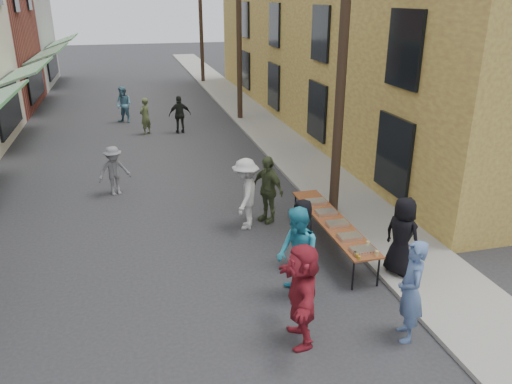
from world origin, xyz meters
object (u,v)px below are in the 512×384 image
guest_front_c (297,255)px  utility_pole_far (201,16)px  serving_table (332,222)px  guest_front_a (302,234)px  server (402,236)px  utility_pole_near (343,51)px  utility_pole_mid (239,25)px  catering_tray_sausage (363,250)px

guest_front_c → utility_pole_far: bearing=170.7°
serving_table → guest_front_a: size_ratio=2.44×
serving_table → server: bearing=-59.9°
guest_front_a → server: bearing=51.3°
utility_pole_far → guest_front_a: size_ratio=5.48×
serving_table → guest_front_a: guest_front_a is taller
serving_table → guest_front_c: (-1.53, -1.85, 0.28)m
server → serving_table: bearing=5.7°
utility_pole_far → guest_front_c: utility_pole_far is taller
serving_table → guest_front_a: (-1.00, -0.66, 0.11)m
utility_pole_near → serving_table: (-0.88, -1.97, -3.79)m
utility_pole_mid → catering_tray_sausage: (-0.88, -15.62, -3.71)m
utility_pole_far → serving_table: (-0.88, -25.97, -3.79)m
utility_pole_mid → server: bearing=-89.8°
utility_pole_mid → serving_table: 14.50m
utility_pole_mid → serving_table: utility_pole_mid is taller
utility_pole_near → serving_table: 4.36m
utility_pole_mid → server: size_ratio=5.10×
utility_pole_mid → guest_front_a: 15.20m
serving_table → guest_front_c: 2.42m
utility_pole_mid → serving_table: (-0.88, -13.97, -3.79)m
serving_table → server: size_ratio=2.27×
utility_pole_near → utility_pole_far: (0.00, 24.00, 0.00)m
utility_pole_mid → guest_front_c: size_ratio=4.54×
utility_pole_mid → guest_front_a: size_ratio=5.48×
server → catering_tray_sausage: bearing=68.1°
catering_tray_sausage → serving_table: bearing=90.0°
serving_table → guest_front_a: bearing=-146.7°
catering_tray_sausage → guest_front_c: (-1.53, -0.20, 0.20)m
guest_front_c → utility_pole_mid: bearing=167.0°
utility_pole_near → server: size_ratio=5.10×
serving_table → catering_tray_sausage: bearing=-90.0°
utility_pole_near → guest_front_c: bearing=-122.3°
guest_front_c → guest_front_a: bearing=151.7°
guest_front_a → guest_front_c: size_ratio=0.83×
utility_pole_far → serving_table: 26.26m
utility_pole_near → utility_pole_far: same height
guest_front_a → guest_front_c: guest_front_c is taller
serving_table → catering_tray_sausage: (-0.00, -1.65, 0.08)m
utility_pole_near → server: 5.01m
guest_front_a → guest_front_c: (-0.53, -1.19, 0.17)m
guest_front_c → server: guest_front_c is taller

